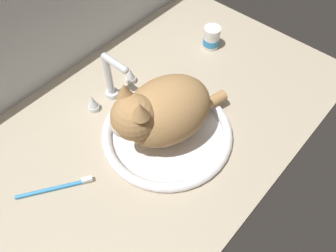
# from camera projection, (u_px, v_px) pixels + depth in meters

# --- Properties ---
(countertop) EXTENTS (1.22, 0.72, 0.03)m
(countertop) POSITION_uv_depth(u_px,v_px,m) (153.00, 128.00, 0.99)
(countertop) COLOR #B7A88E
(countertop) RESTS_ON ground
(backsplash_wall) EXTENTS (1.22, 0.02, 0.41)m
(backsplash_wall) POSITION_uv_depth(u_px,v_px,m) (57.00, 21.00, 0.99)
(backsplash_wall) COLOR #B2B7BC
(backsplash_wall) RESTS_ON ground
(sink_basin) EXTENTS (0.36, 0.36, 0.03)m
(sink_basin) POSITION_uv_depth(u_px,v_px,m) (168.00, 132.00, 0.95)
(sink_basin) COLOR white
(sink_basin) RESTS_ON countertop
(faucet) EXTENTS (0.19, 0.11, 0.17)m
(faucet) POSITION_uv_depth(u_px,v_px,m) (112.00, 81.00, 0.99)
(faucet) COLOR silver
(faucet) RESTS_ON countertop
(cat) EXTENTS (0.35, 0.23, 0.21)m
(cat) POSITION_uv_depth(u_px,v_px,m) (161.00, 111.00, 0.86)
(cat) COLOR tan
(cat) RESTS_ON sink_basin
(pill_bottle) EXTENTS (0.06, 0.06, 0.08)m
(pill_bottle) POSITION_uv_depth(u_px,v_px,m) (211.00, 38.00, 1.15)
(pill_bottle) COLOR white
(pill_bottle) RESTS_ON countertop
(toothbrush) EXTENTS (0.17, 0.12, 0.02)m
(toothbrush) POSITION_uv_depth(u_px,v_px,m) (56.00, 188.00, 0.85)
(toothbrush) COLOR #338CD1
(toothbrush) RESTS_ON countertop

